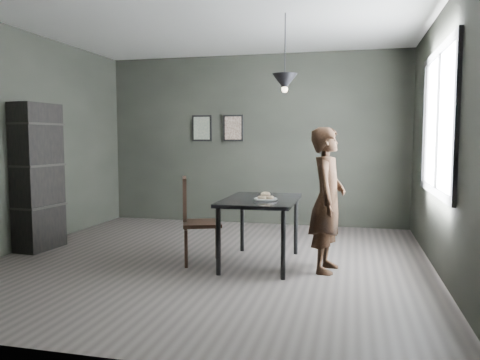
% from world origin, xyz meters
% --- Properties ---
extents(ground, '(5.00, 5.00, 0.00)m').
position_xyz_m(ground, '(0.00, 0.00, 0.00)').
color(ground, '#342F2C').
rests_on(ground, ground).
extents(back_wall, '(5.00, 0.10, 2.80)m').
position_xyz_m(back_wall, '(0.00, 2.50, 1.40)').
color(back_wall, black).
rests_on(back_wall, ground).
extents(ceiling, '(5.00, 5.00, 0.02)m').
position_xyz_m(ceiling, '(0.00, 0.00, 2.80)').
color(ceiling, silver).
rests_on(ceiling, ground).
extents(window_assembly, '(0.04, 1.96, 1.56)m').
position_xyz_m(window_assembly, '(2.47, 0.20, 1.60)').
color(window_assembly, white).
rests_on(window_assembly, ground).
extents(cafe_table, '(0.80, 1.20, 0.75)m').
position_xyz_m(cafe_table, '(0.60, 0.00, 0.67)').
color(cafe_table, black).
rests_on(cafe_table, ground).
extents(white_plate, '(0.23, 0.23, 0.01)m').
position_xyz_m(white_plate, '(0.68, -0.13, 0.76)').
color(white_plate, white).
rests_on(white_plate, cafe_table).
extents(donut_pile, '(0.18, 0.18, 0.08)m').
position_xyz_m(donut_pile, '(0.68, -0.13, 0.79)').
color(donut_pile, '#FAE6C2').
rests_on(donut_pile, white_plate).
extents(woman, '(0.43, 0.60, 1.54)m').
position_xyz_m(woman, '(1.35, -0.11, 0.77)').
color(woman, black).
rests_on(woman, ground).
extents(wood_chair, '(0.55, 0.55, 0.99)m').
position_xyz_m(wood_chair, '(-0.14, -0.16, 0.56)').
color(wood_chair, black).
rests_on(wood_chair, ground).
extents(shelf_unit, '(0.40, 0.65, 1.87)m').
position_xyz_m(shelf_unit, '(-2.32, 0.04, 0.93)').
color(shelf_unit, black).
rests_on(shelf_unit, ground).
extents(pendant_lamp, '(0.28, 0.28, 0.86)m').
position_xyz_m(pendant_lamp, '(0.85, 0.10, 2.05)').
color(pendant_lamp, black).
rests_on(pendant_lamp, ground).
extents(framed_print_left, '(0.34, 0.04, 0.44)m').
position_xyz_m(framed_print_left, '(-0.90, 2.47, 1.60)').
color(framed_print_left, black).
rests_on(framed_print_left, ground).
extents(framed_print_right, '(0.34, 0.04, 0.44)m').
position_xyz_m(framed_print_right, '(-0.35, 2.47, 1.60)').
color(framed_print_right, black).
rests_on(framed_print_right, ground).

